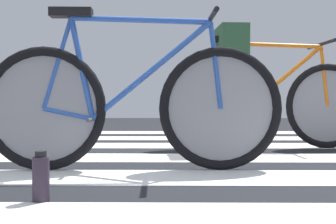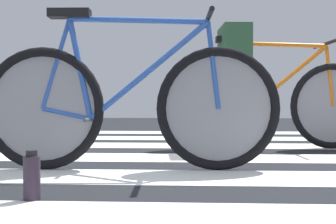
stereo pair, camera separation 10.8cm
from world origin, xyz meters
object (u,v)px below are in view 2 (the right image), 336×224
at_px(bicycle_1_of_2, 129,104).
at_px(bicycle_2_of_2, 272,103).
at_px(cyclist_2_of_2, 235,70).
at_px(water_bottle, 32,177).

xyz_separation_m(bicycle_1_of_2, bicycle_2_of_2, (1.03, 1.11, 0.00)).
bearing_deg(bicycle_2_of_2, cyclist_2_of_2, -180.00).
relative_size(bicycle_1_of_2, cyclist_2_of_2, 1.71).
bearing_deg(water_bottle, bicycle_2_of_2, 54.68).
distance_m(cyclist_2_of_2, water_bottle, 2.17).
height_order(bicycle_2_of_2, water_bottle, bicycle_2_of_2).
bearing_deg(cyclist_2_of_2, bicycle_2_of_2, 0.00).
bearing_deg(water_bottle, cyclist_2_of_2, 61.20).
distance_m(bicycle_1_of_2, bicycle_2_of_2, 1.51).
height_order(bicycle_2_of_2, cyclist_2_of_2, cyclist_2_of_2).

